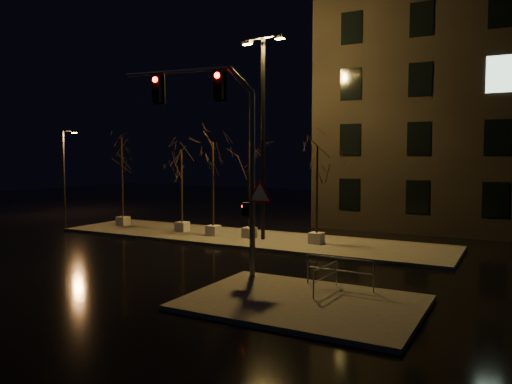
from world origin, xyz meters
The scene contains 13 objects.
ground centered at (0.00, 0.00, 0.00)m, with size 90.00×90.00×0.00m, color black.
median centered at (0.00, 6.00, 0.07)m, with size 22.00×5.00×0.15m, color #4B4943.
sidewalk_corner centered at (7.50, -3.50, 0.07)m, with size 7.00×5.00×0.15m, color #4B4943.
tree_0 centered at (-8.89, 6.21, 4.49)m, with size 1.80×1.80×5.72m.
tree_1 centered at (-4.11, 5.98, 3.80)m, with size 1.80×1.80×4.80m.
tree_2 centered at (-1.69, 5.58, 4.14)m, with size 1.80×1.80×5.26m.
tree_3 centered at (0.44, 5.85, 4.21)m, with size 1.80×1.80×5.35m.
tree_4 centered at (4.26, 5.89, 3.94)m, with size 1.80×1.80×5.00m.
traffic_signal_mast centered at (3.42, -1.63, 5.19)m, with size 6.26×0.74×7.67m.
streetlight_main centered at (1.30, 5.76, 6.19)m, with size 2.62×0.70×10.47m.
streetlight_far centered at (-19.08, 10.56, 3.59)m, with size 1.25×0.56×6.53m.
guard_rail_a centered at (8.01, -1.57, 0.82)m, with size 2.37×0.16×1.02m.
guard_rail_b centered at (7.77, -2.27, 0.71)m, with size 0.16×1.82×0.86m.
Camera 1 is at (13.32, -17.29, 4.55)m, focal length 35.00 mm.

